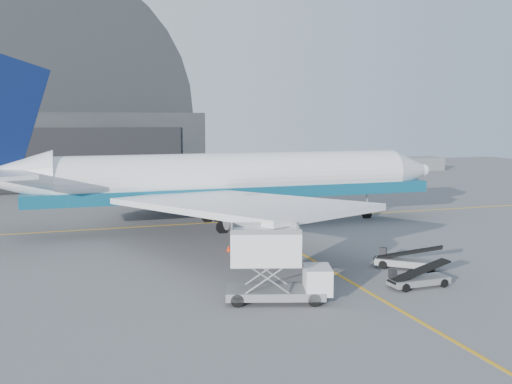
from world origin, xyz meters
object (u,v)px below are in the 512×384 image
object	(u,v)px
airliner	(220,179)
catering_truck	(274,266)
belt_loader_b	(407,261)
belt_loader_a	(418,279)
pushback_tug	(262,236)

from	to	relation	value
airliner	catering_truck	bearing A→B (deg)	-96.91
catering_truck	belt_loader_b	distance (m)	12.74
belt_loader_a	belt_loader_b	bearing A→B (deg)	63.57
belt_loader_b	belt_loader_a	bearing A→B (deg)	-74.98
pushback_tug	belt_loader_a	size ratio (longest dim) A/B	0.93
catering_truck	belt_loader_a	world-z (taller)	catering_truck
pushback_tug	belt_loader_b	bearing A→B (deg)	-79.14
belt_loader_b	catering_truck	bearing A→B (deg)	-121.85
pushback_tug	belt_loader_a	world-z (taller)	belt_loader_a
catering_truck	belt_loader_a	xyz separation A→B (m)	(10.02, -0.17, -1.69)
belt_loader_a	catering_truck	bearing A→B (deg)	176.60
pushback_tug	belt_loader_b	distance (m)	13.88
airliner	belt_loader_b	world-z (taller)	airliner
airliner	pushback_tug	world-z (taller)	airliner
catering_truck	pushback_tug	xyz separation A→B (m)	(4.64, 15.95, -1.57)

